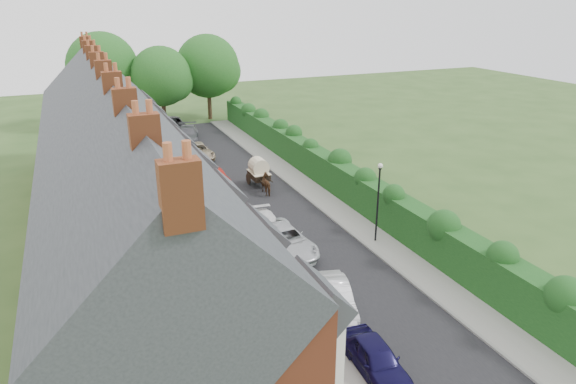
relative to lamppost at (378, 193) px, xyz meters
The scene contains 25 objects.
ground 6.20m from the lamppost, 130.36° to the right, with size 140.00×140.00×0.00m, color #2D4C1E.
road 8.66m from the lamppost, 119.12° to the left, with size 6.00×58.00×0.02m, color black.
pavement_hedge_side 7.71m from the lamppost, 88.36° to the left, with size 2.20×58.00×0.12m, color gray.
pavement_house_side 10.93m from the lamppost, 137.91° to the left, with size 1.70×58.00×0.12m, color gray.
kerb_hedge_side 7.76m from the lamppost, 96.92° to the left, with size 0.18×58.00×0.13m, color gray.
kerb_house_side 10.38m from the lamppost, 134.79° to the left, with size 0.18×58.00×0.13m, color gray.
hedge 7.47m from the lamppost, 74.05° to the left, with size 2.10×58.00×2.85m.
terrace_row 15.52m from the lamppost, 157.25° to the left, with size 9.05×40.50×11.50m.
garden_wall_row 10.98m from the lamppost, 145.56° to the left, with size 0.35×40.35×1.10m.
lamppost is the anchor object (origin of this frame).
tree_far_left 36.66m from the lamppost, 99.53° to the left, with size 7.14×6.80×9.29m.
tree_far_right 38.20m from the lamppost, 90.02° to the left, with size 7.98×7.60×10.31m.
tree_far_back 41.01m from the lamppost, 107.06° to the left, with size 8.40×8.00×10.82m.
car_navy 12.32m from the lamppost, 122.11° to the right, with size 1.59×3.96×1.35m, color #0E0B33.
car_silver_a 8.52m from the lamppost, 136.35° to the right, with size 1.50×4.30×1.42m, color silver.
car_silver_b 6.39m from the lamppost, behind, with size 2.58×5.60×1.56m, color #BABDC2.
car_white 7.39m from the lamppost, 147.85° to the left, with size 1.78×4.38×1.27m, color white.
car_green 13.69m from the lamppost, 118.45° to the left, with size 1.53×3.80×1.29m, color black.
car_red 15.80m from the lamppost, 114.26° to the left, with size 1.34×3.85×1.27m, color maroon.
car_beige 22.82m from the lamppost, 105.21° to the left, with size 2.35×5.09×1.41m, color tan.
car_grey 28.94m from the lamppost, 100.87° to the left, with size 2.22×5.46×1.59m, color #4F5156.
car_black 34.82m from the lamppost, 100.10° to the left, with size 1.79×4.46×1.52m, color black.
horse 11.30m from the lamppost, 106.68° to the left, with size 0.83×1.82×1.54m, color #462C19.
horse_cart 13.06m from the lamppost, 104.17° to the left, with size 1.47×3.25×2.34m.
car_extra_far 34.67m from the lamppost, 99.57° to the left, with size 2.32×5.03×1.40m, color black.
Camera 1 is at (-12.91, -20.41, 14.30)m, focal length 32.00 mm.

